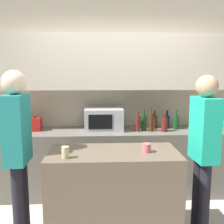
% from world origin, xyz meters
% --- Properties ---
extents(back_wall, '(6.40, 0.40, 2.70)m').
position_xyz_m(back_wall, '(0.00, 1.66, 1.54)').
color(back_wall, beige).
rests_on(back_wall, ground_plane).
extents(back_counter, '(3.60, 0.62, 0.90)m').
position_xyz_m(back_counter, '(0.00, 1.39, 0.45)').
color(back_counter, '#6B665B').
rests_on(back_counter, ground_plane).
extents(kitchen_island, '(1.27, 0.60, 0.93)m').
position_xyz_m(kitchen_island, '(-0.14, 0.33, 0.47)').
color(kitchen_island, brown).
rests_on(kitchen_island, ground_plane).
extents(microwave, '(0.52, 0.39, 0.30)m').
position_xyz_m(microwave, '(-0.21, 1.44, 1.05)').
color(microwave, '#B7BABC').
rests_on(microwave, back_counter).
extents(toaster, '(0.26, 0.16, 0.18)m').
position_xyz_m(toaster, '(-1.20, 1.44, 0.99)').
color(toaster, '#B21E19').
rests_on(toaster, back_counter).
extents(potted_plant, '(0.14, 0.14, 0.40)m').
position_xyz_m(potted_plant, '(1.44, 1.44, 1.09)').
color(potted_plant, silver).
rests_on(potted_plant, back_counter).
extents(bottle_0, '(0.07, 0.07, 0.27)m').
position_xyz_m(bottle_0, '(0.25, 1.32, 1.00)').
color(bottle_0, maroon).
rests_on(bottle_0, back_counter).
extents(bottle_1, '(0.07, 0.07, 0.29)m').
position_xyz_m(bottle_1, '(0.34, 1.39, 1.01)').
color(bottle_1, '#194723').
rests_on(bottle_1, back_counter).
extents(bottle_2, '(0.06, 0.06, 0.32)m').
position_xyz_m(bottle_2, '(0.43, 1.32, 1.02)').
color(bottle_2, '#472814').
rests_on(bottle_2, back_counter).
extents(bottle_3, '(0.07, 0.07, 0.25)m').
position_xyz_m(bottle_3, '(0.51, 1.51, 0.99)').
color(bottle_3, '#472814').
rests_on(bottle_3, back_counter).
extents(bottle_4, '(0.08, 0.08, 0.24)m').
position_xyz_m(bottle_4, '(0.60, 1.29, 0.99)').
color(bottle_4, maroon).
rests_on(bottle_4, back_counter).
extents(bottle_5, '(0.07, 0.07, 0.26)m').
position_xyz_m(bottle_5, '(0.69, 1.48, 1.00)').
color(bottle_5, black).
rests_on(bottle_5, back_counter).
extents(bottle_6, '(0.09, 0.09, 0.27)m').
position_xyz_m(bottle_6, '(0.80, 1.43, 1.00)').
color(bottle_6, '#194723').
rests_on(bottle_6, back_counter).
extents(cup_0, '(0.09, 0.09, 0.09)m').
position_xyz_m(cup_0, '(0.18, 0.30, 0.97)').
color(cup_0, '#EA6B76').
rests_on(cup_0, kitchen_island).
extents(cup_1, '(0.07, 0.07, 0.11)m').
position_xyz_m(cup_1, '(-0.58, 0.16, 0.99)').
color(cup_1, beige).
rests_on(cup_1, kitchen_island).
extents(person_left, '(0.23, 0.34, 1.72)m').
position_xyz_m(person_left, '(-1.06, 0.34, 1.03)').
color(person_left, black).
rests_on(person_left, ground_plane).
extents(person_center, '(0.22, 0.35, 1.67)m').
position_xyz_m(person_center, '(0.78, 0.39, 1.00)').
color(person_center, black).
rests_on(person_center, ground_plane).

